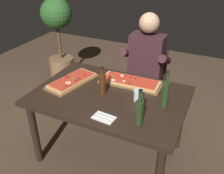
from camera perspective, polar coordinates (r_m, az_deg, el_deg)
name	(u,v)px	position (r m, az deg, el deg)	size (l,w,h in m)	color
ground_plane	(110,152)	(2.75, -0.46, -14.86)	(6.40, 6.40, 0.00)	#4C3828
dining_table	(110,103)	(2.34, -0.52, -3.63)	(1.40, 0.96, 0.74)	black
pizza_rectangular_front	(130,82)	(2.46, 4.28, 1.21)	(0.62, 0.26, 0.05)	brown
pizza_rectangular_left	(72,81)	(2.50, -9.16, 1.42)	(0.36, 0.58, 0.05)	brown
wine_bottle_dark	(165,93)	(2.11, 12.19, -1.43)	(0.06, 0.06, 0.33)	#233819
oil_bottle_amber	(139,111)	(1.88, 6.32, -5.52)	(0.06, 0.06, 0.30)	#233819
vinegar_bottle_green	(103,83)	(2.26, -2.18, 0.91)	(0.06, 0.06, 0.27)	#47230F
tumbler_near_camera	(138,96)	(2.20, 6.09, -2.06)	(0.08, 0.08, 0.10)	silver
napkin_cutlery_set	(104,118)	(1.99, -1.87, -7.08)	(0.19, 0.12, 0.01)	white
diner_chair	(147,80)	(3.08, 8.01, 1.54)	(0.44, 0.44, 0.87)	black
seated_diner	(145,65)	(2.87, 7.61, 5.00)	(0.53, 0.41, 1.33)	#23232D
potted_plant_corner	(59,37)	(3.86, -12.21, 11.27)	(0.45, 0.45, 1.31)	#846042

